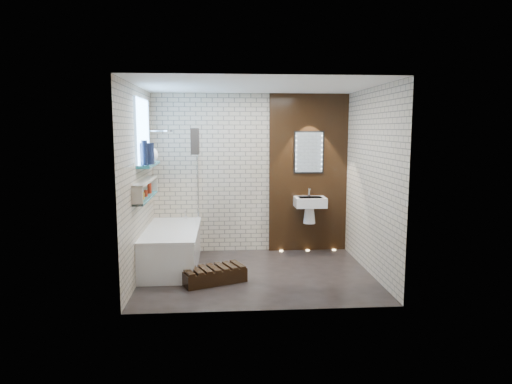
{
  "coord_description": "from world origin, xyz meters",
  "views": [
    {
      "loc": [
        -0.46,
        -6.21,
        2.03
      ],
      "look_at": [
        0.0,
        0.15,
        1.15
      ],
      "focal_mm": 32.13,
      "sensor_mm": 36.0,
      "label": 1
    }
  ],
  "objects": [
    {
      "name": "shower_head",
      "position": [
        -1.3,
        0.95,
        2.0
      ],
      "size": [
        0.18,
        0.18,
        0.02
      ],
      "primitive_type": "cylinder",
      "color": "silver",
      "rests_on": "room_shell"
    },
    {
      "name": "walnut_panel",
      "position": [
        0.95,
        1.27,
        1.3
      ],
      "size": [
        1.3,
        0.06,
        2.6
      ],
      "primitive_type": "cube",
      "color": "black",
      "rests_on": "ground"
    },
    {
      "name": "bathtub",
      "position": [
        -1.22,
        0.45,
        0.29
      ],
      "size": [
        0.79,
        1.74,
        0.7
      ],
      "color": "white",
      "rests_on": "ground"
    },
    {
      "name": "led_mirror",
      "position": [
        0.95,
        1.23,
        1.65
      ],
      "size": [
        0.5,
        0.02,
        0.7
      ],
      "color": "black",
      "rests_on": "walnut_panel"
    },
    {
      "name": "walnut_step",
      "position": [
        -0.6,
        -0.3,
        0.09
      ],
      "size": [
        0.91,
        0.66,
        0.18
      ],
      "primitive_type": "cube",
      "rotation": [
        0.0,
        0.0,
        0.4
      ],
      "color": "black",
      "rests_on": "ground"
    },
    {
      "name": "display_niche",
      "position": [
        -1.53,
        0.15,
        1.2
      ],
      "size": [
        0.14,
        1.3,
        0.26
      ],
      "color": "teal",
      "rests_on": "room_shell"
    },
    {
      "name": "towel",
      "position": [
        -0.87,
        0.64,
        1.85
      ],
      "size": [
        0.11,
        0.29,
        0.38
      ],
      "primitive_type": "cube",
      "color": "black",
      "rests_on": "bath_screen"
    },
    {
      "name": "niche_bottles",
      "position": [
        -1.53,
        0.17,
        1.16
      ],
      "size": [
        0.06,
        0.74,
        0.15
      ],
      "color": "maroon",
      "rests_on": "display_niche"
    },
    {
      "name": "ground",
      "position": [
        0.0,
        0.0,
        0.0
      ],
      "size": [
        3.2,
        3.2,
        0.0
      ],
      "primitive_type": "plane",
      "color": "black",
      "rests_on": "ground"
    },
    {
      "name": "clerestory_window",
      "position": [
        -1.57,
        0.35,
        1.9
      ],
      "size": [
        0.18,
        1.0,
        0.94
      ],
      "color": "#7FADE0",
      "rests_on": "room_shell"
    },
    {
      "name": "sill_vases",
      "position": [
        -1.5,
        0.26,
        1.68
      ],
      "size": [
        0.22,
        0.65,
        0.33
      ],
      "color": "#121A33",
      "rests_on": "clerestory_window"
    },
    {
      "name": "floor_uplights",
      "position": [
        0.95,
        1.2,
        0.01
      ],
      "size": [
        0.96,
        0.06,
        0.01
      ],
      "color": "#FFD899",
      "rests_on": "ground"
    },
    {
      "name": "room_shell",
      "position": [
        0.0,
        0.0,
        1.3
      ],
      "size": [
        3.24,
        3.2,
        2.6
      ],
      "color": "#B9AC93",
      "rests_on": "ground"
    },
    {
      "name": "washbasin",
      "position": [
        0.95,
        1.07,
        0.79
      ],
      "size": [
        0.5,
        0.36,
        0.58
      ],
      "color": "white",
      "rests_on": "walnut_panel"
    },
    {
      "name": "bath_screen",
      "position": [
        -0.87,
        0.89,
        1.28
      ],
      "size": [
        0.01,
        0.78,
        1.4
      ],
      "primitive_type": "cube",
      "color": "white",
      "rests_on": "bathtub"
    }
  ]
}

